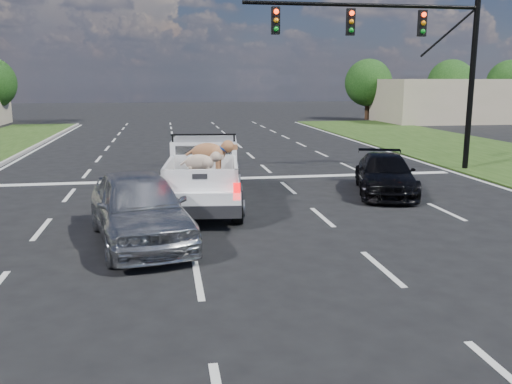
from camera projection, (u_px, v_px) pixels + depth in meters
ground at (293, 274)px, 10.02m from camera, size 160.00×160.00×0.00m
road_markings at (242, 199)px, 16.36m from camera, size 17.75×60.00×0.01m
traffic_signal at (416, 47)px, 20.38m from camera, size 9.11×0.31×7.00m
building_right at (452, 101)px, 46.08m from camera, size 12.00×7.00×3.60m
tree_far_d at (368, 83)px, 48.66m from camera, size 4.20×4.20×5.40m
tree_far_e at (451, 83)px, 49.97m from camera, size 4.20×4.20×5.40m
tree_far_f at (510, 83)px, 50.95m from camera, size 4.20×4.20×5.40m
pickup_truck at (204, 172)px, 15.42m from camera, size 2.54×5.63×2.04m
silver_sedan at (139, 207)px, 11.87m from camera, size 2.77×4.91×1.58m
black_coupe at (385, 174)px, 17.04m from camera, size 2.83×4.52×1.22m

